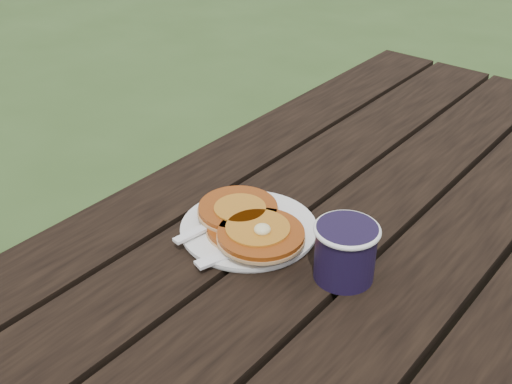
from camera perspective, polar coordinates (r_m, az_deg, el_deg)
The scene contains 5 objects.
plate at distance 1.03m, azimuth -0.64°, elevation -3.32°, with size 0.21×0.21×0.01m, color white.
pancake_stack at distance 1.00m, azimuth -0.57°, elevation -2.86°, with size 0.20×0.16×0.04m.
knife at distance 0.98m, azimuth -0.66°, elevation -4.77°, with size 0.02×0.18×0.01m, color white.
fork at distance 1.01m, azimuth -4.66°, elevation -3.22°, with size 0.03×0.16×0.01m, color white, non-canonical shape.
coffee_cup at distance 0.92m, azimuth 7.96°, elevation -5.01°, with size 0.10×0.10×0.09m.
Camera 1 is at (0.42, -0.66, 1.34)m, focal length 45.00 mm.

